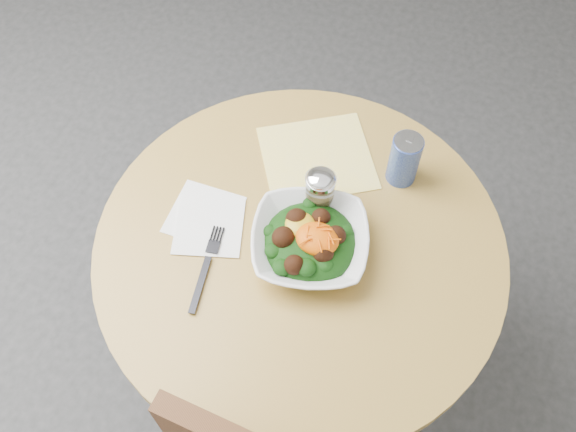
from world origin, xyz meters
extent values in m
plane|color=#2C2C2F|center=(0.00, 0.00, 0.00)|extent=(6.00, 6.00, 0.00)
cylinder|color=black|center=(0.00, 0.00, 0.01)|extent=(0.52, 0.52, 0.03)
cylinder|color=black|center=(0.00, 0.00, 0.35)|extent=(0.10, 0.10, 0.71)
cylinder|color=gold|center=(0.00, 0.00, 0.73)|extent=(0.90, 0.90, 0.04)
cube|color=yellow|center=(-0.04, 0.23, 0.75)|extent=(0.34, 0.33, 0.00)
cube|color=white|center=(-0.23, 0.00, 0.75)|extent=(0.15, 0.15, 0.00)
cube|color=white|center=(-0.20, -0.03, 0.75)|extent=(0.18, 0.18, 0.00)
imported|color=white|center=(0.02, -0.01, 0.78)|extent=(0.31, 0.31, 0.06)
ellipsoid|color=black|center=(0.02, -0.01, 0.78)|extent=(0.20, 0.20, 0.07)
ellipsoid|color=#C39613|center=(0.00, 0.01, 0.81)|extent=(0.06, 0.06, 0.02)
ellipsoid|color=#F66705|center=(0.04, -0.01, 0.82)|extent=(0.09, 0.08, 0.04)
cube|color=black|center=(-0.16, -0.17, 0.76)|extent=(0.03, 0.13, 0.00)
cube|color=black|center=(-0.17, -0.06, 0.76)|extent=(0.04, 0.07, 0.00)
cylinder|color=silver|center=(0.01, 0.10, 0.80)|extent=(0.06, 0.06, 0.10)
cylinder|color=#A3804C|center=(0.01, 0.10, 0.78)|extent=(0.05, 0.05, 0.05)
cylinder|color=white|center=(0.01, 0.10, 0.85)|extent=(0.07, 0.07, 0.01)
ellipsoid|color=white|center=(0.01, 0.10, 0.86)|extent=(0.06, 0.06, 0.03)
cylinder|color=navy|center=(0.16, 0.25, 0.81)|extent=(0.07, 0.07, 0.13)
cylinder|color=silver|center=(0.16, 0.25, 0.88)|extent=(0.07, 0.07, 0.00)
cube|color=silver|center=(0.16, 0.26, 0.88)|extent=(0.02, 0.02, 0.00)
camera|label=1|loc=(0.21, -0.65, 1.97)|focal=40.00mm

